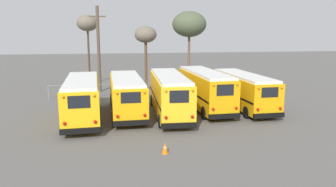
% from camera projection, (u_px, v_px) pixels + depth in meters
% --- Properties ---
extents(ground_plane, '(160.00, 160.00, 0.00)m').
position_uv_depth(ground_plane, '(168.00, 113.00, 27.16)').
color(ground_plane, '#5B5956').
extents(school_bus_0, '(2.94, 9.66, 3.16)m').
position_uv_depth(school_bus_0, '(82.00, 98.00, 24.70)').
color(school_bus_0, yellow).
rests_on(school_bus_0, ground).
extents(school_bus_1, '(2.69, 9.68, 3.05)m').
position_uv_depth(school_bus_1, '(127.00, 94.00, 26.51)').
color(school_bus_1, '#EAAA0F').
rests_on(school_bus_1, ground).
extents(school_bus_2, '(2.83, 10.10, 3.28)m').
position_uv_depth(school_bus_2, '(169.00, 93.00, 26.22)').
color(school_bus_2, yellow).
rests_on(school_bus_2, ground).
extents(school_bus_3, '(2.74, 9.79, 3.30)m').
position_uv_depth(school_bus_3, '(205.00, 89.00, 28.34)').
color(school_bus_3, '#E5A00C').
rests_on(school_bus_3, ground).
extents(school_bus_4, '(2.70, 9.66, 3.02)m').
position_uv_depth(school_bus_4, '(243.00, 90.00, 28.61)').
color(school_bus_4, '#E5A00C').
rests_on(school_bus_4, ground).
extents(utility_pole, '(1.80, 0.34, 9.42)m').
position_uv_depth(utility_pole, '(99.00, 49.00, 36.12)').
color(utility_pole, brown).
rests_on(utility_pole, ground).
extents(bare_tree_0, '(2.64, 2.64, 8.70)m').
position_uv_depth(bare_tree_0, '(87.00, 24.00, 40.57)').
color(bare_tree_0, '#473323').
rests_on(bare_tree_0, ground).
extents(bare_tree_1, '(4.17, 4.17, 9.13)m').
position_uv_depth(bare_tree_1, '(189.00, 25.00, 40.07)').
color(bare_tree_1, brown).
rests_on(bare_tree_1, ground).
extents(bare_tree_2, '(2.50, 2.50, 7.28)m').
position_uv_depth(bare_tree_2, '(146.00, 36.00, 37.05)').
color(bare_tree_2, brown).
rests_on(bare_tree_2, ground).
extents(fence_line, '(21.59, 0.06, 1.42)m').
position_uv_depth(fence_line, '(156.00, 87.00, 34.12)').
color(fence_line, '#939399').
rests_on(fence_line, ground).
extents(traffic_cone, '(0.36, 0.36, 0.65)m').
position_uv_depth(traffic_cone, '(165.00, 148.00, 17.99)').
color(traffic_cone, orange).
rests_on(traffic_cone, ground).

